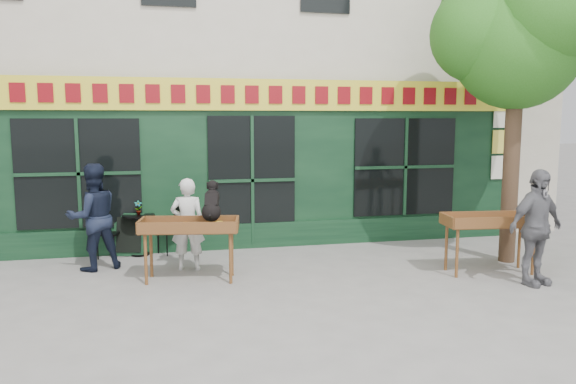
% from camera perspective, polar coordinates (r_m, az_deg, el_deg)
% --- Properties ---
extents(ground, '(80.00, 80.00, 0.00)m').
position_cam_1_polar(ground, '(9.00, -1.26, -8.99)').
color(ground, slate).
rests_on(ground, ground).
extents(building, '(14.00, 7.26, 10.00)m').
position_cam_1_polar(building, '(14.73, -6.09, 16.95)').
color(building, beige).
rests_on(building, ground).
extents(street_tree, '(3.05, 2.90, 5.60)m').
position_cam_1_polar(street_tree, '(10.79, 22.37, 15.24)').
color(street_tree, '#382619').
rests_on(street_tree, ground).
extents(book_cart_center, '(1.58, 0.86, 0.99)m').
position_cam_1_polar(book_cart_center, '(8.97, -9.98, -3.75)').
color(book_cart_center, brown).
rests_on(book_cart_center, ground).
extents(dog, '(0.44, 0.65, 0.60)m').
position_cam_1_polar(dog, '(8.86, -7.78, -0.77)').
color(dog, black).
rests_on(dog, book_cart_center).
extents(woman, '(0.63, 0.46, 1.57)m').
position_cam_1_polar(woman, '(9.61, -10.16, -3.23)').
color(woman, silver).
rests_on(woman, ground).
extents(book_cart_right, '(1.56, 0.77, 0.99)m').
position_cam_1_polar(book_cart_right, '(9.85, 19.86, -3.08)').
color(book_cart_right, brown).
rests_on(book_cart_right, ground).
extents(man_right, '(1.13, 0.68, 1.80)m').
position_cam_1_polar(man_right, '(9.40, 23.88, -3.31)').
color(man_right, slate).
rests_on(man_right, ground).
extents(bistro_table, '(0.60, 0.60, 0.76)m').
position_cam_1_polar(bistro_table, '(10.86, -14.91, -3.41)').
color(bistro_table, black).
rests_on(bistro_table, ground).
extents(bistro_chair_left, '(0.44, 0.43, 0.95)m').
position_cam_1_polar(bistro_chair_left, '(10.85, -18.29, -3.47)').
color(bistro_chair_left, black).
rests_on(bistro_chair_left, ground).
extents(bistro_chair_right, '(0.50, 0.50, 0.95)m').
position_cam_1_polar(bistro_chair_right, '(10.89, -11.61, -3.20)').
color(bistro_chair_right, black).
rests_on(bistro_chair_right, ground).
extents(potted_plant, '(0.15, 0.10, 0.27)m').
position_cam_1_polar(potted_plant, '(10.80, -14.97, -1.55)').
color(potted_plant, gray).
rests_on(potted_plant, bistro_table).
extents(man_left, '(1.07, 0.97, 1.81)m').
position_cam_1_polar(man_left, '(10.00, -19.19, -2.42)').
color(man_left, black).
rests_on(man_left, ground).
extents(chalkboard, '(0.59, 0.31, 0.79)m').
position_cam_1_polar(chalkboard, '(10.89, -15.86, -4.19)').
color(chalkboard, black).
rests_on(chalkboard, ground).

